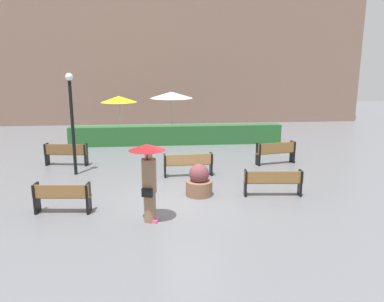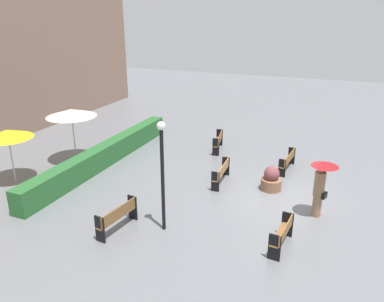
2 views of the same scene
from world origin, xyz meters
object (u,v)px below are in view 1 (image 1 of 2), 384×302
Objects in this scene: lamp_post at (72,113)px; patio_umbrella_yellow at (119,99)px; bench_mid_center at (188,163)px; bench_far_right at (276,151)px; bench_near_right at (273,181)px; bench_far_left at (66,153)px; pedestrian_with_umbrella at (148,173)px; bench_near_left at (62,196)px; planter_pot at (199,182)px; patio_umbrella_white at (171,95)px.

patio_umbrella_yellow is (1.00, 7.69, -0.17)m from lamp_post.
bench_far_right is at bearing 20.34° from bench_mid_center.
bench_near_right is at bearing -24.59° from lamp_post.
bench_mid_center is 1.00× the size of bench_near_right.
bench_near_right is at bearing -31.19° from bench_far_left.
bench_far_right is 0.75× the size of patio_umbrella_yellow.
pedestrian_with_umbrella is 0.56× the size of lamp_post.
bench_mid_center is at bearing 40.04° from bench_near_left.
bench_far_left is 8.62m from bench_near_right.
bench_far_left is 0.47× the size of lamp_post.
bench_far_right is 0.46× the size of lamp_post.
pedestrian_with_umbrella is 2.67m from planter_pot.
bench_near_right is at bearing 23.22° from pedestrian_with_umbrella.
patio_umbrella_white is at bearing 92.68° from planter_pot.
bench_mid_center is 7.69m from patio_umbrella_white.
pedestrian_with_umbrella reaches higher than bench_near_right.
patio_umbrella_yellow reaches higher than bench_mid_center.
patio_umbrella_yellow reaches higher than bench_far_left.
lamp_post is at bearing -120.32° from patio_umbrella_white.
bench_far_left is at bearing 115.08° from lamp_post.
lamp_post is (-4.24, 0.67, 1.82)m from bench_mid_center.
lamp_post reaches higher than bench_far_left.
lamp_post is at bearing -97.42° from patio_umbrella_yellow.
pedestrian_with_umbrella is (2.44, -0.85, 0.84)m from bench_near_left.
bench_mid_center is 4.66m from lamp_post.
bench_far_left is 5.37m from bench_near_left.
bench_near_left is at bearing -172.73° from bench_near_right.
bench_far_left is at bearing 101.45° from bench_near_left.
planter_pot is (5.05, -4.15, -0.10)m from bench_far_left.
planter_pot is at bearing -71.97° from patio_umbrella_yellow.
lamp_post reaches higher than bench_near_left.
lamp_post is at bearing 96.15° from bench_near_left.
patio_umbrella_white reaches higher than bench_far_right.
lamp_post is at bearing -174.71° from bench_far_right.
patio_umbrella_yellow reaches higher than bench_near_right.
bench_near_left is at bearing -92.89° from patio_umbrella_yellow.
patio_umbrella_white reaches higher than pedestrian_with_umbrella.
pedestrian_with_umbrella is 11.61m from patio_umbrella_white.
bench_near_left is 1.56× the size of planter_pot.
patio_umbrella_white is (-0.28, 7.44, 1.93)m from bench_mid_center.
bench_far_left is 2.36m from lamp_post.
bench_far_left is 6.72m from patio_umbrella_yellow.
bench_near_left is at bearing -164.37° from planter_pot.
patio_umbrella_white is (-0.45, 9.54, 2.01)m from planter_pot.
bench_near_right is 4.29m from pedestrian_with_umbrella.
bench_far_right reaches higher than bench_mid_center.
patio_umbrella_white is at bearing 105.68° from bench_near_right.
bench_near_right is at bearing -74.32° from patio_umbrella_white.
bench_mid_center is 4.38m from pedestrian_with_umbrella.
bench_far_left is 8.72m from bench_far_right.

